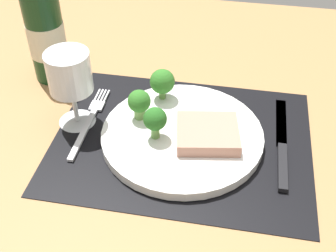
% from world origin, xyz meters
% --- Properties ---
extents(ground_plane, '(1.40, 1.10, 0.03)m').
position_xyz_m(ground_plane, '(0.00, 0.00, -0.01)').
color(ground_plane, '#996D42').
extents(placemat, '(0.43, 0.33, 0.00)m').
position_xyz_m(placemat, '(0.00, 0.00, 0.00)').
color(placemat, black).
rests_on(placemat, ground_plane).
extents(plate, '(0.27, 0.27, 0.02)m').
position_xyz_m(plate, '(0.00, 0.00, 0.01)').
color(plate, white).
rests_on(plate, placemat).
extents(steak, '(0.11, 0.10, 0.02)m').
position_xyz_m(steak, '(0.04, -0.01, 0.03)').
color(steak, tan).
rests_on(steak, plate).
extents(broccoli_back_left, '(0.04, 0.04, 0.06)m').
position_xyz_m(broccoli_back_left, '(-0.05, 0.09, 0.05)').
color(broccoli_back_left, '#5B8942').
rests_on(broccoli_back_left, plate).
extents(broccoli_center, '(0.04, 0.04, 0.05)m').
position_xyz_m(broccoli_center, '(-0.08, 0.02, 0.05)').
color(broccoli_center, '#6B994C').
rests_on(broccoli_center, plate).
extents(broccoli_near_fork, '(0.04, 0.04, 0.06)m').
position_xyz_m(broccoli_near_fork, '(-0.04, -0.02, 0.06)').
color(broccoli_near_fork, '#5B8942').
rests_on(broccoli_near_fork, plate).
extents(fork, '(0.02, 0.19, 0.01)m').
position_xyz_m(fork, '(-0.17, 0.01, 0.01)').
color(fork, silver).
rests_on(fork, placemat).
extents(knife, '(0.02, 0.23, 0.01)m').
position_xyz_m(knife, '(0.16, 0.01, 0.01)').
color(knife, black).
rests_on(knife, placemat).
extents(wine_bottle, '(0.07, 0.07, 0.27)m').
position_xyz_m(wine_bottle, '(-0.28, 0.14, 0.10)').
color(wine_bottle, '#143819').
rests_on(wine_bottle, ground_plane).
extents(wine_glass, '(0.07, 0.07, 0.14)m').
position_xyz_m(wine_glass, '(-0.19, 0.01, 0.10)').
color(wine_glass, silver).
rests_on(wine_glass, ground_plane).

